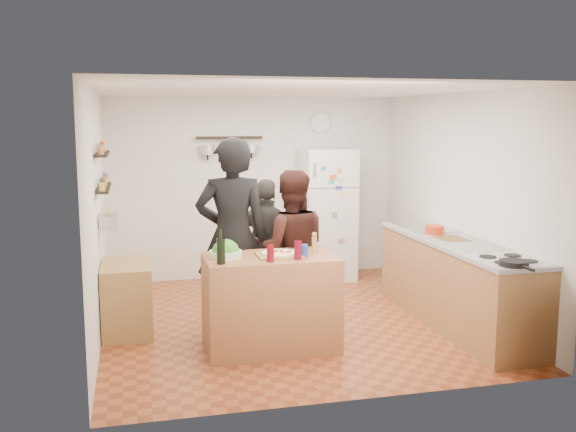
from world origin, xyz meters
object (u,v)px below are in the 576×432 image
object	(u,v)px
red_bowl	(435,230)
side_table	(127,298)
prep_island	(270,302)
fridge	(327,214)
skillet	(514,263)
person_left	(232,237)
salt_canister	(304,251)
pepper_mill	(314,245)
person_back	(267,249)
counter_run	(456,284)
salad_bowl	(226,254)
wall_clock	(320,123)
person_center	(290,250)
wine_bottle	(221,251)

from	to	relation	value
red_bowl	side_table	distance (m)	3.44
prep_island	fridge	distance (m)	2.91
prep_island	skillet	size ratio (longest dim) A/B	4.88
person_left	salt_canister	bearing A→B (deg)	139.72
pepper_mill	person_left	world-z (taller)	person_left
skillet	red_bowl	world-z (taller)	red_bowl
person_left	person_back	bearing A→B (deg)	-127.63
counter_run	fridge	size ratio (longest dim) A/B	1.46
prep_island	person_back	bearing A→B (deg)	79.90
salad_bowl	red_bowl	world-z (taller)	red_bowl
person_left	side_table	world-z (taller)	person_left
wall_clock	person_center	bearing A→B (deg)	-113.52
salt_canister	counter_run	xyz separation A→B (m)	(1.79, 0.36, -0.52)
person_left	fridge	bearing A→B (deg)	-122.32
prep_island	fridge	xyz separation A→B (m)	(1.34, 2.54, 0.45)
fridge	wall_clock	size ratio (longest dim) A/B	6.00
salt_canister	person_center	size ratio (longest dim) A/B	0.07
salt_canister	fridge	distance (m)	2.86
person_left	prep_island	bearing A→B (deg)	126.15
wine_bottle	red_bowl	xyz separation A→B (m)	(2.54, 0.90, -0.06)
person_back	wall_clock	xyz separation A→B (m)	(1.17, 1.90, 1.37)
counter_run	skillet	distance (m)	1.30
skillet	person_center	bearing A→B (deg)	137.50
wall_clock	salt_canister	bearing A→B (deg)	-109.17
prep_island	side_table	world-z (taller)	prep_island
salad_bowl	skillet	bearing A→B (deg)	-22.55
counter_run	red_bowl	xyz separation A→B (m)	(-0.05, 0.44, 0.52)
counter_run	red_bowl	bearing A→B (deg)	96.50
person_left	skillet	xyz separation A→B (m)	(2.28, -1.45, -0.07)
salad_bowl	person_left	bearing A→B (deg)	73.43
pepper_mill	person_back	xyz separation A→B (m)	(-0.28, 0.93, -0.21)
salt_canister	person_left	world-z (taller)	person_left
person_left	counter_run	xyz separation A→B (m)	(2.38, -0.25, -0.56)
prep_island	salad_bowl	world-z (taller)	salad_bowl
red_bowl	fridge	bearing A→B (deg)	110.61
prep_island	person_center	distance (m)	0.76
counter_run	wall_clock	distance (m)	3.22
fridge	side_table	xyz separation A→B (m)	(-2.69, -1.74, -0.54)
person_back	wine_bottle	bearing A→B (deg)	85.70
salad_bowl	fridge	distance (m)	3.05
person_left	person_back	size ratio (longest dim) A/B	1.30
pepper_mill	salt_canister	xyz separation A→B (m)	(-0.15, -0.17, -0.02)
pepper_mill	wine_bottle	bearing A→B (deg)	-164.13
salad_bowl	salt_canister	bearing A→B (deg)	-13.28
wall_clock	red_bowl	bearing A→B (deg)	-72.28
prep_island	person_back	size ratio (longest dim) A/B	0.80
salad_bowl	counter_run	size ratio (longest dim) A/B	0.12
wall_clock	side_table	xyz separation A→B (m)	(-2.69, -2.07, -1.78)
person_center	wall_clock	xyz separation A→B (m)	(1.01, 2.31, 1.31)
wine_bottle	person_center	size ratio (longest dim) A/B	0.14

